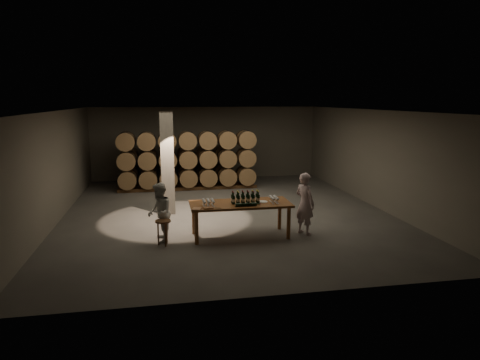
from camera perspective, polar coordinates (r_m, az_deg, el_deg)
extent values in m
plane|color=#4F4C4A|center=(13.69, -1.86, -4.26)|extent=(12.00, 12.00, 0.00)
plane|color=#605E59|center=(13.22, -1.94, 9.25)|extent=(12.00, 12.00, 0.00)
plane|color=slate|center=(19.27, -4.56, 4.94)|extent=(10.00, 0.00, 10.00)
plane|color=slate|center=(7.59, 4.86, -4.14)|extent=(10.00, 0.00, 10.00)
plane|color=slate|center=(13.57, -23.28, 1.63)|extent=(0.00, 12.00, 12.00)
plane|color=slate|center=(14.94, 17.46, 2.78)|extent=(0.00, 12.00, 12.00)
cube|color=slate|center=(13.42, -9.66, 2.27)|extent=(0.40, 0.40, 3.20)
cylinder|color=brown|center=(10.64, -5.82, -6.38)|extent=(0.10, 0.10, 0.84)
cylinder|color=brown|center=(11.07, 6.50, -5.72)|extent=(0.10, 0.10, 0.84)
cylinder|color=brown|center=(11.47, -6.18, -5.13)|extent=(0.10, 0.10, 0.84)
cylinder|color=brown|center=(11.86, 5.30, -4.57)|extent=(0.10, 0.10, 0.84)
cube|color=brown|center=(11.08, 0.05, -3.22)|extent=(2.60, 1.10, 0.06)
cube|color=brown|center=(18.32, -8.33, -0.32)|extent=(4.70, 0.10, 0.12)
cube|color=brown|center=(18.91, -8.40, 0.02)|extent=(4.70, 0.10, 0.12)
cylinder|color=olive|center=(18.58, -14.42, 0.89)|extent=(0.70, 0.95, 0.70)
cylinder|color=black|center=(18.33, -14.48, 0.76)|extent=(0.73, 0.04, 0.73)
cylinder|color=black|center=(18.84, -14.37, 1.03)|extent=(0.73, 0.04, 0.73)
cylinder|color=olive|center=(18.54, -12.02, 0.98)|extent=(0.70, 0.95, 0.70)
cylinder|color=black|center=(18.28, -12.04, 0.84)|extent=(0.73, 0.04, 0.73)
cylinder|color=black|center=(18.80, -12.00, 1.11)|extent=(0.73, 0.04, 0.73)
cylinder|color=olive|center=(18.53, -9.61, 1.06)|extent=(0.70, 0.95, 0.70)
cylinder|color=black|center=(18.28, -9.60, 0.92)|extent=(0.73, 0.04, 0.73)
cylinder|color=black|center=(18.79, -9.62, 1.19)|extent=(0.73, 0.04, 0.73)
cylinder|color=olive|center=(18.56, -7.20, 1.14)|extent=(0.70, 0.95, 0.70)
cylinder|color=black|center=(18.30, -7.15, 1.01)|extent=(0.73, 0.04, 0.73)
cylinder|color=black|center=(18.81, -7.25, 1.27)|extent=(0.73, 0.04, 0.73)
cylinder|color=olive|center=(18.62, -4.80, 1.22)|extent=(0.70, 0.95, 0.70)
cylinder|color=black|center=(18.36, -4.72, 1.08)|extent=(0.73, 0.04, 0.73)
cylinder|color=black|center=(18.87, -4.88, 1.35)|extent=(0.73, 0.04, 0.73)
cylinder|color=olive|center=(18.71, -2.43, 1.29)|extent=(0.70, 0.95, 0.70)
cylinder|color=black|center=(18.45, -2.31, 1.16)|extent=(0.73, 0.04, 0.73)
cylinder|color=black|center=(18.96, -2.54, 1.42)|extent=(0.73, 0.04, 0.73)
cylinder|color=olive|center=(18.47, -14.53, 3.16)|extent=(0.70, 0.95, 0.70)
cylinder|color=black|center=(18.22, -14.59, 3.05)|extent=(0.73, 0.04, 0.73)
cylinder|color=black|center=(18.73, -14.48, 3.26)|extent=(0.73, 0.04, 0.73)
cylinder|color=olive|center=(18.43, -12.11, 3.24)|extent=(0.70, 0.95, 0.70)
cylinder|color=black|center=(18.17, -12.13, 3.14)|extent=(0.73, 0.04, 0.73)
cylinder|color=black|center=(18.69, -12.09, 3.35)|extent=(0.73, 0.04, 0.73)
cylinder|color=olive|center=(18.42, -9.68, 3.33)|extent=(0.70, 0.95, 0.70)
cylinder|color=black|center=(18.17, -9.67, 3.22)|extent=(0.73, 0.04, 0.73)
cylinder|color=black|center=(18.68, -9.69, 3.43)|extent=(0.73, 0.04, 0.73)
cylinder|color=olive|center=(18.45, -7.26, 3.40)|extent=(0.70, 0.95, 0.70)
cylinder|color=black|center=(18.19, -7.21, 3.30)|extent=(0.73, 0.04, 0.73)
cylinder|color=black|center=(18.71, -7.30, 3.50)|extent=(0.73, 0.04, 0.73)
cylinder|color=olive|center=(18.51, -4.84, 3.48)|extent=(0.70, 0.95, 0.70)
cylinder|color=black|center=(18.25, -4.76, 3.37)|extent=(0.73, 0.04, 0.73)
cylinder|color=black|center=(18.77, -4.92, 3.57)|extent=(0.73, 0.04, 0.73)
cylinder|color=olive|center=(18.60, -2.44, 3.54)|extent=(0.70, 0.95, 0.70)
cylinder|color=black|center=(18.34, -2.33, 3.44)|extent=(0.73, 0.04, 0.73)
cylinder|color=black|center=(18.86, -2.55, 3.64)|extent=(0.73, 0.04, 0.73)
cube|color=brown|center=(16.97, -6.84, -1.17)|extent=(5.48, 0.10, 0.12)
cube|color=brown|center=(17.55, -6.96, -0.77)|extent=(5.48, 0.10, 0.12)
cylinder|color=olive|center=(17.21, -14.73, 0.11)|extent=(0.70, 0.95, 0.70)
cylinder|color=black|center=(16.95, -14.79, -0.05)|extent=(0.73, 0.04, 0.73)
cylinder|color=black|center=(17.46, -14.67, 0.26)|extent=(0.73, 0.04, 0.73)
cylinder|color=olive|center=(17.16, -12.13, 0.20)|extent=(0.70, 0.95, 0.70)
cylinder|color=black|center=(16.91, -12.16, 0.04)|extent=(0.73, 0.04, 0.73)
cylinder|color=black|center=(17.42, -12.11, 0.35)|extent=(0.73, 0.04, 0.73)
cylinder|color=olive|center=(17.15, -9.53, 0.28)|extent=(0.70, 0.95, 0.70)
cylinder|color=black|center=(16.90, -9.51, 0.13)|extent=(0.73, 0.04, 0.73)
cylinder|color=black|center=(17.41, -9.55, 0.44)|extent=(0.73, 0.04, 0.73)
cylinder|color=olive|center=(17.18, -6.93, 0.37)|extent=(0.70, 0.95, 0.70)
cylinder|color=black|center=(16.93, -6.88, 0.22)|extent=(0.73, 0.04, 0.73)
cylinder|color=black|center=(17.44, -6.98, 0.52)|extent=(0.73, 0.04, 0.73)
cylinder|color=olive|center=(17.24, -4.34, 0.46)|extent=(0.70, 0.95, 0.70)
cylinder|color=black|center=(16.99, -4.25, 0.30)|extent=(0.73, 0.04, 0.73)
cylinder|color=black|center=(17.50, -4.43, 0.61)|extent=(0.73, 0.04, 0.73)
cylinder|color=olive|center=(17.34, -1.78, 0.54)|extent=(0.70, 0.95, 0.70)
cylinder|color=black|center=(17.09, -1.65, 0.39)|extent=(0.73, 0.04, 0.73)
cylinder|color=black|center=(17.60, -1.91, 0.69)|extent=(0.73, 0.04, 0.73)
cylinder|color=olive|center=(17.47, 0.75, 0.62)|extent=(0.70, 0.95, 0.70)
cylinder|color=black|center=(17.22, 0.92, 0.47)|extent=(0.73, 0.04, 0.73)
cylinder|color=black|center=(17.73, 0.59, 0.77)|extent=(0.73, 0.04, 0.73)
cylinder|color=olive|center=(17.09, -14.85, 2.55)|extent=(0.70, 0.95, 0.70)
cylinder|color=black|center=(16.83, -14.91, 2.42)|extent=(0.73, 0.04, 0.73)
cylinder|color=black|center=(17.35, -14.78, 2.67)|extent=(0.73, 0.04, 0.73)
cylinder|color=olive|center=(17.05, -12.23, 2.64)|extent=(0.70, 0.95, 0.70)
cylinder|color=black|center=(16.79, -12.26, 2.52)|extent=(0.73, 0.04, 0.73)
cylinder|color=black|center=(17.30, -12.21, 2.76)|extent=(0.73, 0.04, 0.73)
cylinder|color=olive|center=(17.04, -9.61, 2.73)|extent=(0.70, 0.95, 0.70)
cylinder|color=black|center=(16.78, -9.59, 2.61)|extent=(0.73, 0.04, 0.73)
cylinder|color=black|center=(17.29, -9.62, 2.85)|extent=(0.73, 0.04, 0.73)
cylinder|color=olive|center=(17.06, -6.99, 2.82)|extent=(0.70, 0.95, 0.70)
cylinder|color=black|center=(16.81, -6.93, 2.70)|extent=(0.73, 0.04, 0.73)
cylinder|color=black|center=(17.32, -7.04, 2.93)|extent=(0.73, 0.04, 0.73)
cylinder|color=olive|center=(17.13, -4.38, 2.89)|extent=(0.70, 0.95, 0.70)
cylinder|color=black|center=(16.87, -4.28, 2.78)|extent=(0.73, 0.04, 0.73)
cylinder|color=black|center=(17.38, -4.47, 3.01)|extent=(0.73, 0.04, 0.73)
cylinder|color=olive|center=(17.23, -1.79, 2.97)|extent=(0.70, 0.95, 0.70)
cylinder|color=black|center=(16.97, -1.66, 2.85)|extent=(0.73, 0.04, 0.73)
cylinder|color=black|center=(17.48, -1.92, 3.08)|extent=(0.73, 0.04, 0.73)
cylinder|color=olive|center=(17.36, 0.75, 3.03)|extent=(0.70, 0.95, 0.70)
cylinder|color=black|center=(17.11, 0.92, 2.91)|extent=(0.73, 0.04, 0.73)
cylinder|color=black|center=(17.61, 0.59, 3.14)|extent=(0.73, 0.04, 0.73)
cylinder|color=olive|center=(17.00, -14.97, 5.01)|extent=(0.70, 0.95, 0.70)
cylinder|color=black|center=(16.75, -15.03, 4.93)|extent=(0.73, 0.04, 0.73)
cylinder|color=black|center=(17.26, -14.90, 5.10)|extent=(0.73, 0.04, 0.73)
cylinder|color=olive|center=(16.96, -12.33, 5.12)|extent=(0.70, 0.95, 0.70)
cylinder|color=black|center=(16.70, -12.36, 5.03)|extent=(0.73, 0.04, 0.73)
cylinder|color=black|center=(17.22, -12.31, 5.20)|extent=(0.73, 0.04, 0.73)
cylinder|color=olive|center=(16.95, -9.69, 5.21)|extent=(0.70, 0.95, 0.70)
cylinder|color=black|center=(16.69, -9.67, 5.12)|extent=(0.73, 0.04, 0.73)
cylinder|color=black|center=(17.21, -9.70, 5.29)|extent=(0.73, 0.04, 0.73)
cylinder|color=olive|center=(16.98, -7.04, 5.29)|extent=(0.70, 0.95, 0.70)
cylinder|color=black|center=(16.72, -6.99, 5.21)|extent=(0.73, 0.04, 0.73)
cylinder|color=black|center=(17.24, -7.10, 5.37)|extent=(0.73, 0.04, 0.73)
cylinder|color=olive|center=(17.04, -4.41, 5.36)|extent=(0.70, 0.95, 0.70)
cylinder|color=black|center=(16.79, -4.32, 5.28)|extent=(0.73, 0.04, 0.73)
cylinder|color=black|center=(17.30, -4.51, 5.44)|extent=(0.73, 0.04, 0.73)
cylinder|color=olive|center=(17.14, -1.81, 5.42)|extent=(0.70, 0.95, 0.70)
cylinder|color=black|center=(16.89, -1.68, 5.34)|extent=(0.73, 0.04, 0.73)
cylinder|color=black|center=(17.40, -1.94, 5.49)|extent=(0.73, 0.04, 0.73)
cylinder|color=olive|center=(17.27, 0.76, 5.46)|extent=(0.70, 0.95, 0.70)
cylinder|color=black|center=(17.02, 0.93, 5.38)|extent=(0.73, 0.04, 0.73)
cylinder|color=black|center=(17.53, 0.60, 5.54)|extent=(0.73, 0.04, 0.73)
cylinder|color=black|center=(10.91, -0.88, -2.70)|extent=(0.08, 0.08, 0.22)
cylinder|color=silver|center=(10.91, -0.88, -2.75)|extent=(0.08, 0.08, 0.07)
cylinder|color=black|center=(10.88, -0.88, -1.92)|extent=(0.03, 0.03, 0.09)
cylinder|color=yellow|center=(10.86, -0.88, -1.67)|extent=(0.03, 0.03, 0.02)
cylinder|color=black|center=(11.05, -1.01, -2.52)|extent=(0.08, 0.08, 0.22)
cylinder|color=silver|center=(11.06, -1.01, -2.57)|extent=(0.08, 0.08, 0.07)
cylinder|color=black|center=(11.02, -1.01, -1.75)|extent=(0.03, 0.03, 0.09)
cylinder|color=maroon|center=(11.01, -1.01, -1.50)|extent=(0.03, 0.03, 0.02)
cylinder|color=black|center=(10.93, -0.21, -2.67)|extent=(0.08, 0.08, 0.22)
cylinder|color=silver|center=(10.93, -0.21, -2.72)|extent=(0.08, 0.08, 0.07)
cylinder|color=black|center=(10.90, -0.21, -1.89)|extent=(0.03, 0.03, 0.09)
cylinder|color=maroon|center=(10.89, -0.21, -1.64)|extent=(0.03, 0.03, 0.02)
cylinder|color=black|center=(11.07, -0.34, -2.49)|extent=(0.08, 0.08, 0.22)
cylinder|color=silver|center=(11.08, -0.34, -2.54)|extent=(0.08, 0.08, 0.07)
cylinder|color=black|center=(11.04, -0.34, -1.73)|extent=(0.03, 0.03, 0.09)
cylinder|color=yellow|center=(11.03, -0.34, -1.48)|extent=(0.03, 0.03, 0.02)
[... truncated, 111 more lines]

